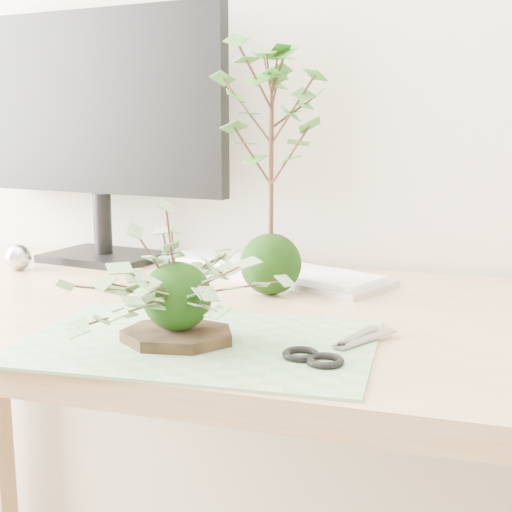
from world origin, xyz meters
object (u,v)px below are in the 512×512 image
object	(u,v)px
desk	(254,361)
monitor	(101,119)
keyboard	(267,269)
maple_kokedama	(271,112)
ivy_kokedama	(176,264)

from	to	relation	value
desk	monitor	world-z (taller)	monitor
keyboard	monitor	bearing A→B (deg)	-161.50
keyboard	desk	bearing A→B (deg)	-54.10
keyboard	monitor	distance (m)	0.46
maple_kokedama	ivy_kokedama	bearing A→B (deg)	-97.15
maple_kokedama	keyboard	size ratio (longest dim) A/B	0.85
desk	keyboard	bearing A→B (deg)	101.90
maple_kokedama	monitor	size ratio (longest dim) A/B	0.75
monitor	maple_kokedama	bearing A→B (deg)	-15.38
desk	maple_kokedama	size ratio (longest dim) A/B	3.71
ivy_kokedama	desk	bearing A→B (deg)	79.89
maple_kokedama	monitor	distance (m)	0.46
ivy_kokedama	maple_kokedama	size ratio (longest dim) A/B	0.69
desk	maple_kokedama	world-z (taller)	maple_kokedama
monitor	desk	bearing A→B (deg)	-25.08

